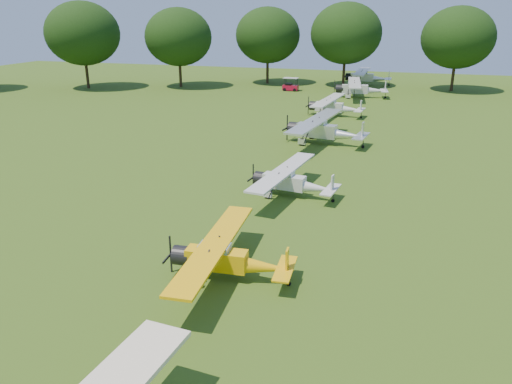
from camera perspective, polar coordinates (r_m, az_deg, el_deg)
ground at (r=28.91m, az=-0.49°, el=-3.11°), size 160.00×160.00×0.00m
tree_belt at (r=26.15m, az=7.25°, el=12.56°), size 137.36×130.27×14.52m
aircraft_2 at (r=22.32m, az=-3.47°, el=-7.45°), size 5.76×9.18×1.81m
aircraft_3 at (r=32.24m, az=3.97°, el=1.34°), size 5.86×9.29×1.82m
aircraft_4 at (r=45.59m, az=7.65°, el=7.15°), size 7.59×12.04×2.36m
aircraft_5 at (r=58.53m, az=8.85°, el=9.73°), size 6.60×10.49×2.06m
aircraft_6 at (r=72.33m, az=11.69°, el=11.59°), size 7.49×11.90×2.34m
aircraft_7 at (r=85.70m, az=12.44°, el=12.81°), size 7.68×12.19×2.41m
golf_cart at (r=77.57m, az=3.93°, el=11.95°), size 2.32×1.48×1.94m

